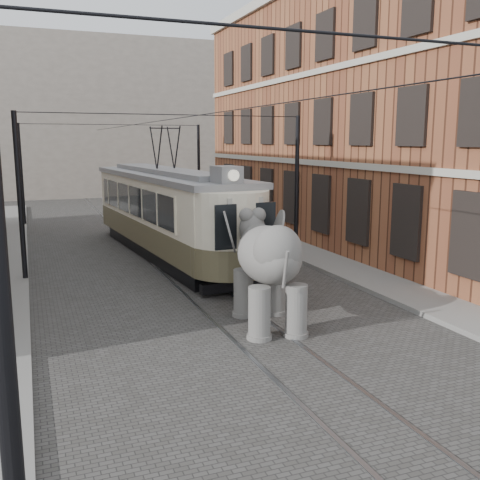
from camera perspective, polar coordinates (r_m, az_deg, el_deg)
name	(u,v)px	position (r m, az deg, el deg)	size (l,w,h in m)	color
ground	(230,312)	(16.32, -1.07, -7.53)	(120.00, 120.00, 0.00)	#413F3C
tram_rails	(230,312)	(16.31, -1.07, -7.49)	(1.54, 80.00, 0.02)	slate
sidewalk_right	(399,290)	(19.12, 16.13, -5.03)	(2.00, 60.00, 0.15)	slate
brick_building	(375,120)	(28.71, 13.80, 12.01)	(8.00, 26.00, 12.00)	brown
distant_block	(83,119)	(54.89, -15.97, 11.99)	(28.00, 10.00, 14.00)	gray
catenary	(178,196)	(20.35, -6.50, 4.60)	(11.00, 30.20, 6.00)	black
tram	(166,192)	(24.01, -7.66, 4.91)	(2.89, 14.02, 5.56)	beige
elephant	(269,271)	(14.82, 2.99, -3.26)	(2.74, 4.98, 3.05)	#64615D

